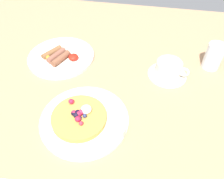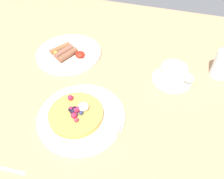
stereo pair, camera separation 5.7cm
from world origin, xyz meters
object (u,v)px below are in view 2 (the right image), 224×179
Objects in this scene: breakfast_plate at (69,53)px; coffee_saucer at (172,79)px; pancake_plate at (81,117)px; syrup_ramekin at (111,130)px; water_glass at (223,64)px; coffee_cup at (174,73)px.

breakfast_plate is 1.86× the size of coffee_saucer.
pancake_plate is 32.43cm from breakfast_plate.
breakfast_plate is (-17.12, 27.55, 0.04)cm from pancake_plate.
breakfast_plate is at bearing 176.52° from coffee_saucer.
syrup_ramekin is 0.19× the size of breakfast_plate.
pancake_plate is 1.02× the size of breakfast_plate.
pancake_plate is 2.71× the size of water_glass.
coffee_cup is at bearing -15.23° from coffee_saucer.
coffee_saucer is at bearing 63.92° from syrup_ramekin.
syrup_ramekin is 46.40cm from water_glass.
coffee_cup is (0.13, -0.03, 3.02)cm from coffee_saucer.
pancake_plate is at bearing -134.04° from coffee_cup.
pancake_plate is 2.27× the size of coffee_cup.
breakfast_plate is 57.39cm from water_glass.
pancake_plate is 10.96cm from syrup_ramekin.
syrup_ramekin is 0.41× the size of coffee_cup.
syrup_ramekin is at bearing -116.08° from coffee_saucer.
coffee_cup is at bearing -153.52° from water_glass.
coffee_saucer is at bearing 164.77° from coffee_cup.
pancake_plate is 1.90× the size of coffee_saucer.
pancake_plate is 34.72cm from coffee_saucer.
syrup_ramekin is 31.18cm from coffee_cup.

